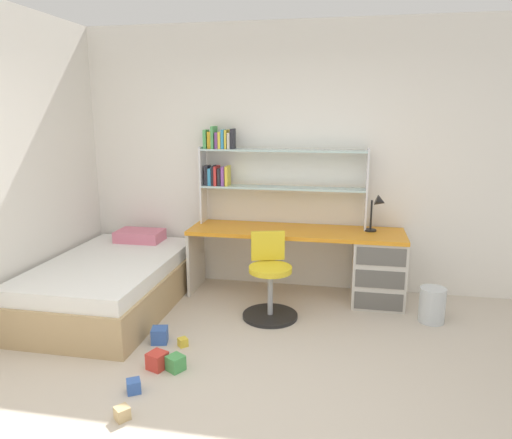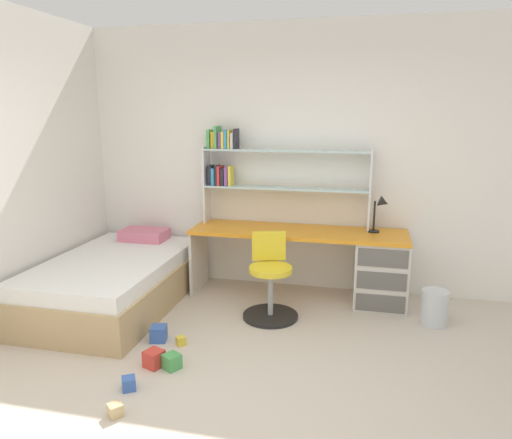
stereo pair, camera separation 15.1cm
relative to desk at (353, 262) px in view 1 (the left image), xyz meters
The scene contains 14 objects.
ground_plane 2.21m from the desk, 108.76° to the right, with size 5.49×5.75×0.02m, color beige.
room_shell 2.29m from the desk, 154.73° to the right, with size 5.49×5.75×2.80m.
desk is the anchor object (origin of this frame).
bookshelf_hutch 1.39m from the desk, 169.97° to the left, with size 1.75×0.22×1.03m.
desk_lamp 0.60m from the desk, 15.21° to the left, with size 0.20×0.17×0.38m.
swivel_chair 0.95m from the desk, 144.04° to the right, with size 0.52×0.52×0.79m.
bed_platform 2.42m from the desk, 164.52° to the right, with size 1.19×1.92×0.61m.
waste_bin 0.86m from the desk, 28.79° to the right, with size 0.23×0.23×0.33m, color silver.
toy_block_green_0 2.13m from the desk, 128.27° to the right, with size 0.11×0.11×0.11m, color #479E51.
toy_block_yellow_1 1.91m from the desk, 136.91° to the right, with size 0.07×0.07×0.07m, color gold.
toy_block_red_2 2.22m from the desk, 131.18° to the right, with size 0.13×0.13×0.13m, color red.
toy_block_natural_3 2.70m from the desk, 122.18° to the right, with size 0.08×0.08×0.08m, color tan.
toy_block_blue_4 2.49m from the desk, 126.88° to the right, with size 0.09×0.09×0.09m, color #3860B7.
toy_block_blue_5 2.05m from the desk, 141.54° to the right, with size 0.13×0.13×0.13m, color #3860B7.
Camera 1 is at (0.60, -2.61, 1.88)m, focal length 33.05 mm.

